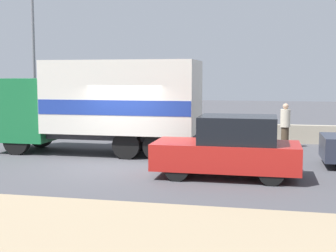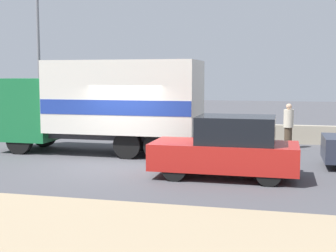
{
  "view_description": "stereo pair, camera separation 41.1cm",
  "coord_description": "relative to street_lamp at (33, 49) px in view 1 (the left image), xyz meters",
  "views": [
    {
      "loc": [
        4.65,
        -13.8,
        2.8
      ],
      "look_at": [
        1.54,
        0.57,
        1.23
      ],
      "focal_mm": 50.0,
      "sensor_mm": 36.0,
      "label": 1
    },
    {
      "loc": [
        5.05,
        -13.7,
        2.8
      ],
      "look_at": [
        1.54,
        0.57,
        1.23
      ],
      "focal_mm": 50.0,
      "sensor_mm": 36.0,
      "label": 2
    }
  ],
  "objects": [
    {
      "name": "ground_plane",
      "position": [
        5.6,
        -5.38,
        -4.0
      ],
      "size": [
        80.0,
        80.0,
        0.0
      ],
      "primitive_type": "plane",
      "color": "#47474C"
    },
    {
      "name": "street_lamp",
      "position": [
        0.0,
        0.0,
        0.0
      ],
      "size": [
        0.56,
        0.28,
        6.9
      ],
      "color": "slate",
      "rests_on": "ground_plane"
    },
    {
      "name": "pedestrian",
      "position": [
        10.88,
        -0.56,
        -3.09
      ],
      "size": [
        0.38,
        0.38,
        1.75
      ],
      "color": "#473828",
      "rests_on": "ground_plane"
    },
    {
      "name": "dirt_shoulder_foreground",
      "position": [
        5.6,
        -11.75,
        -3.98
      ],
      "size": [
        60.0,
        4.52,
        0.04
      ],
      "color": "#9E896B",
      "rests_on": "ground_plane"
    },
    {
      "name": "stone_wall_backdrop",
      "position": [
        5.6,
        0.92,
        -3.62
      ],
      "size": [
        60.0,
        0.35,
        0.77
      ],
      "color": "#A39984",
      "rests_on": "ground_plane"
    },
    {
      "name": "car_hatchback",
      "position": [
        9.22,
        -6.35,
        -3.17
      ],
      "size": [
        3.99,
        1.75,
        1.72
      ],
      "rotation": [
        0.0,
        0.0,
        3.14
      ],
      "color": "#B21E19",
      "rests_on": "ground_plane"
    },
    {
      "name": "box_truck",
      "position": [
        4.43,
        -3.27,
        -2.15
      ],
      "size": [
        7.4,
        2.43,
        3.34
      ],
      "rotation": [
        0.0,
        0.0,
        3.14
      ],
      "color": "#196B38",
      "rests_on": "ground_plane"
    }
  ]
}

